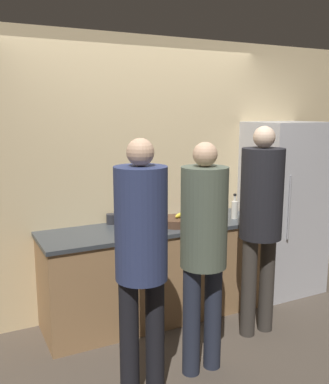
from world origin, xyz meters
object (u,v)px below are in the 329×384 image
Objects in this scene: bottle_red at (187,211)px; cup_black at (111,219)px; utensil_crock at (224,205)px; fruit_bowl at (176,221)px; bottle_clear at (235,209)px; person_left at (141,249)px; refrigerator at (283,208)px; person_center at (204,241)px; person_right at (261,213)px.

bottle_red is 0.74m from cup_black.
fruit_bowl is at bearing -158.34° from utensil_crock.
person_left is at bearing -146.95° from bottle_clear.
refrigerator is at bearing -20.72° from utensil_crock.
fruit_bowl is (0.74, 0.92, -0.12)m from person_left.
person_center is 6.97× the size of bottle_clear.
refrigerator is 1.03× the size of person_left.
refrigerator is 0.71m from bottle_clear.
utensil_crock is 1.34× the size of bottle_red.
fruit_bowl is 3.25× the size of cup_black.
person_center is 1.19m from bottle_clear.
utensil_crock is 0.52m from bottle_red.
fruit_bowl is at bearing -31.33° from cup_black.
person_left is 7.15× the size of bottle_clear.
cup_black is at bearing 148.67° from fruit_bowl.
fruit_bowl is at bearing 129.76° from person_right.
person_left is at bearing -140.53° from utensil_crock.
person_left is 6.77× the size of utensil_crock.
person_right is 0.83m from bottle_red.
bottle_red is (0.21, 0.19, 0.04)m from fruit_bowl.
refrigerator is at bearing -6.40° from bottle_red.
person_left reaches higher than utensil_crock.
person_left is at bearing -165.01° from person_right.
utensil_crock is at bearing 50.07° from person_center.
refrigerator is 1.86m from cup_black.
person_right is at bearing -141.99° from refrigerator.
utensil_crock is 0.33m from bottle_clear.
person_right is 0.59m from bottle_clear.
bottle_clear is (0.63, -0.03, 0.06)m from fruit_bowl.
bottle_clear is at bearing -2.65° from fruit_bowl.
utensil_crock reaches higher than fruit_bowl.
person_right is 9.28× the size of bottle_red.
person_right is 0.78m from fruit_bowl.
person_left is 1.03× the size of person_center.
person_left is 1.19m from fruit_bowl.
person_right is 19.13× the size of cup_black.
person_left reaches higher than cup_black.
bottle_clear is at bearing 43.87° from person_center.
refrigerator is 1.07m from person_right.
person_center reaches higher than utensil_crock.
bottle_red is 0.79× the size of bottle_clear.
person_left is 5.75× the size of fruit_bowl.
person_center is at bearing -105.19° from fruit_bowl.
utensil_crock is 1.06× the size of bottle_clear.
bottle_clear is (0.86, 0.83, -0.03)m from person_center.
utensil_crock is (-0.60, 0.23, 0.05)m from refrigerator.
bottle_clear is (-0.70, -0.09, 0.08)m from refrigerator.
cup_black is (-1.14, 0.34, -0.05)m from bottle_clear.
bottle_red is at bearing 109.60° from person_right.
person_right is at bearing -104.91° from utensil_crock.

